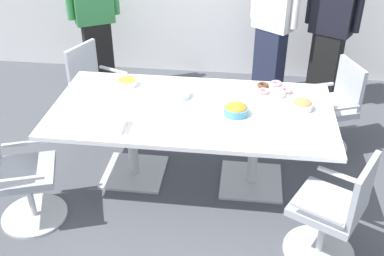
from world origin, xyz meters
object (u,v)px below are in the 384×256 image
Objects in this scene: conference_table at (192,121)px; office_chair_1 at (333,215)px; person_standing_1 at (273,21)px; snack_bowl_chips_yellow at (127,82)px; snack_bowl_chips_orange at (236,109)px; person_standing_2 at (331,25)px; donut_platter at (273,89)px; office_chair_0 at (19,179)px; napkin_pile at (112,124)px; person_standing_0 at (94,15)px; snack_bowl_cookies at (302,105)px; office_chair_2 at (331,112)px; plate_stack at (178,94)px; office_chair_3 at (97,92)px.

office_chair_1 is at bearing -36.10° from conference_table.
snack_bowl_chips_yellow is (-1.36, -1.31, -0.20)m from person_standing_1.
snack_bowl_chips_orange is (1.03, -0.41, 0.01)m from snack_bowl_chips_yellow.
person_standing_2 is 5.74× the size of donut_platter.
office_chair_0 is 4.57× the size of napkin_pile.
snack_bowl_chips_orange is (1.72, -1.71, -0.18)m from person_standing_0.
person_standing_2 reaches higher than snack_bowl_cookies.
office_chair_2 is 3.93× the size of plate_stack.
office_chair_3 is (-1.13, 0.82, -0.22)m from conference_table.
office_chair_1 is at bearing -78.03° from snack_bowl_cookies.
person_standing_1 is (2.01, 2.37, 0.58)m from office_chair_0.
office_chair_3 is 2.10m from person_standing_1.
napkin_pile is at bearing 80.74° from person_standing_0.
snack_bowl_chips_yellow is 0.52m from plate_stack.
office_chair_1 reaches higher than snack_bowl_chips_yellow.
conference_table is 11.54× the size of snack_bowl_chips_orange.
office_chair_0 reaches higher than napkin_pile.
snack_bowl_chips_orange reaches higher than plate_stack.
person_standing_0 is at bearing 129.22° from conference_table.
snack_bowl_cookies is 0.55× the size of donut_platter.
conference_table is at bearing -173.76° from snack_bowl_cookies.
person_standing_1 is 1.28m from donut_platter.
office_chair_1 reaches higher than snack_bowl_chips_orange.
snack_bowl_chips_orange is at bearing 72.23° from office_chair_1.
snack_bowl_chips_yellow is at bearing 129.53° from office_chair_0.
office_chair_1 is 1.02m from snack_bowl_cookies.
person_standing_0 is at bearing 145.77° from snack_bowl_cookies.
office_chair_2 is 0.49× the size of person_standing_0.
office_chair_1 is at bearing 152.27° from office_chair_2.
office_chair_3 reaches higher than donut_platter.
plate_stack is at bearing 154.48° from snack_bowl_chips_orange.
office_chair_3 is at bearing 60.81° from person_standing_1.
person_standing_1 is at bearing 44.02° from snack_bowl_chips_yellow.
snack_bowl_chips_yellow is 0.94× the size of napkin_pile.
person_standing_1 reaches higher than plate_stack.
conference_table is 1.30× the size of person_standing_0.
person_standing_0 is at bearing 72.83° from office_chair_1.
person_standing_0 is 5.75× the size of donut_platter.
person_standing_2 is 9.86× the size of snack_bowl_chips_yellow.
office_chair_3 reaches higher than snack_bowl_cookies.
snack_bowl_chips_orange is (-0.96, -1.68, -0.18)m from person_standing_2.
conference_table is 1.41m from office_chair_1.
person_standing_2 is at bearing 149.83° from person_standing_0.
office_chair_1 is 3.54m from person_standing_0.
conference_table is 0.42m from snack_bowl_chips_orange.
office_chair_1 is 4.57× the size of napkin_pile.
person_standing_0 is at bearing 135.28° from snack_bowl_chips_orange.
conference_table is at bearing 99.45° from office_chair_0.
office_chair_3 is 0.49× the size of person_standing_0.
office_chair_3 is at bearing 149.90° from snack_bowl_chips_orange.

